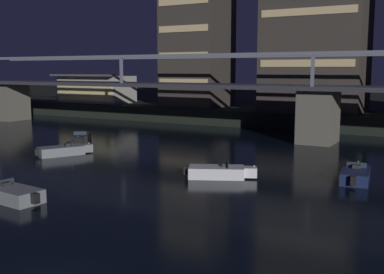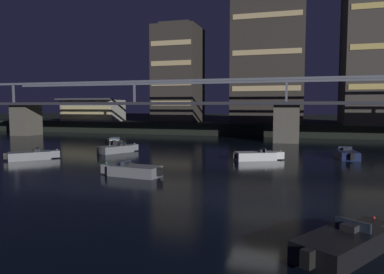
# 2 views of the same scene
# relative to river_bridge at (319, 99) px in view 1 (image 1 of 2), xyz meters

# --- Properties ---
(far_riverbank) EXTENTS (240.00, 80.00, 2.20)m
(far_riverbank) POSITION_rel_river_bridge_xyz_m (0.00, 48.01, -3.46)
(far_riverbank) COLOR black
(far_riverbank) RESTS_ON ground
(river_bridge) EXTENTS (99.34, 6.40, 9.38)m
(river_bridge) POSITION_rel_river_bridge_xyz_m (0.00, 0.00, 0.00)
(river_bridge) COLOR #605B51
(river_bridge) RESTS_ON ground
(tower_west_low) EXTENTS (8.53, 8.77, 19.11)m
(tower_west_low) POSITION_rel_river_bridge_xyz_m (-21.46, 13.14, 7.04)
(tower_west_low) COLOR #38332D
(tower_west_low) RESTS_ON far_riverbank
(waterfront_pavilion) EXTENTS (12.40, 7.40, 4.70)m
(waterfront_pavilion) POSITION_rel_river_bridge_xyz_m (-39.96, 11.91, -0.12)
(waterfront_pavilion) COLOR #B2AD9E
(waterfront_pavilion) RESTS_ON far_riverbank
(speedboat_near_center) EXTENTS (4.99, 3.30, 1.16)m
(speedboat_near_center) POSITION_rel_river_bridge_xyz_m (-1.99, -19.55, -4.15)
(speedboat_near_center) COLOR silver
(speedboat_near_center) RESTS_ON ground
(speedboat_mid_left) EXTENTS (3.95, 4.71, 1.16)m
(speedboat_mid_left) POSITION_rel_river_bridge_xyz_m (-22.42, -11.38, -4.15)
(speedboat_mid_left) COLOR black
(speedboat_mid_left) RESTS_ON ground
(speedboat_mid_center) EXTENTS (5.23, 2.24, 1.16)m
(speedboat_mid_center) POSITION_rel_river_bridge_xyz_m (-10.23, -30.84, -4.15)
(speedboat_mid_center) COLOR gray
(speedboat_mid_center) RESTS_ON ground
(speedboat_far_center) EXTENTS (2.23, 5.23, 1.16)m
(speedboat_far_center) POSITION_rel_river_bridge_xyz_m (6.66, -15.70, -4.15)
(speedboat_far_center) COLOR #19234C
(speedboat_far_center) RESTS_ON ground
(speedboat_far_right) EXTENTS (3.50, 4.90, 1.16)m
(speedboat_far_right) POSITION_rel_river_bridge_xyz_m (-18.23, -18.29, -4.15)
(speedboat_far_right) COLOR gray
(speedboat_far_right) RESTS_ON ground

